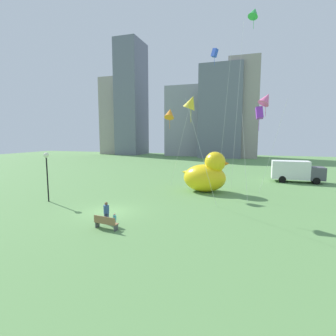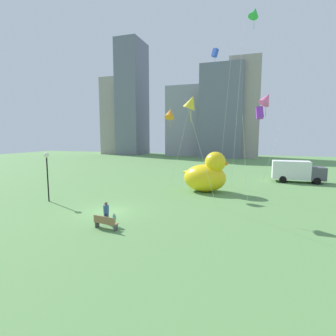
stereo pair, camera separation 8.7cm
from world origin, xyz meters
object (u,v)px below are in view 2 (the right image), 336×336
at_px(lamppost, 47,164).
at_px(kite_green, 254,13).
at_px(kite_orange, 170,113).
at_px(kite_pink, 266,99).
at_px(park_bench, 105,222).
at_px(giant_inflatable_duck, 207,175).
at_px(person_child, 114,219).
at_px(box_truck, 296,171).
at_px(person_adult, 106,212).
at_px(kite_blue, 215,54).
at_px(kite_yellow, 191,102).
at_px(kite_purple, 259,113).

height_order(lamppost, kite_green, kite_green).
distance_m(kite_orange, kite_pink, 10.18).
relative_size(park_bench, giant_inflatable_duck, 0.33).
bearing_deg(kite_green, person_child, -116.65).
distance_m(giant_inflatable_duck, box_truck, 14.24).
relative_size(person_adult, kite_pink, 0.15).
relative_size(kite_orange, kite_blue, 0.51).
relative_size(lamppost, kite_pink, 0.44).
height_order(lamppost, kite_blue, kite_blue).
xyz_separation_m(park_bench, kite_pink, (10.14, 12.58, 9.21)).
distance_m(person_child, kite_pink, 17.96).
bearing_deg(kite_pink, kite_orange, 173.38).
bearing_deg(person_adult, kite_blue, 79.90).
distance_m(kite_yellow, kite_blue, 17.94).
relative_size(park_bench, kite_blue, 0.10).
xyz_separation_m(person_adult, giant_inflatable_duck, (4.84, 12.86, 1.04)).
relative_size(lamppost, kite_purple, 0.51).
xyz_separation_m(kite_yellow, kite_blue, (-0.35, 15.79, 8.51)).
distance_m(person_adult, kite_yellow, 11.58).
height_order(lamppost, kite_yellow, kite_yellow).
height_order(giant_inflatable_duck, kite_orange, kite_orange).
bearing_deg(person_child, person_adult, 161.49).
bearing_deg(kite_blue, box_truck, -0.65).
bearing_deg(person_child, kite_blue, 81.97).
distance_m(giant_inflatable_duck, kite_green, 18.57).
bearing_deg(park_bench, kite_purple, 52.18).
height_order(person_adult, kite_blue, kite_blue).
relative_size(park_bench, kite_yellow, 0.18).
height_order(park_bench, giant_inflatable_duck, giant_inflatable_duck).
bearing_deg(giant_inflatable_duck, person_adult, -110.61).
bearing_deg(lamppost, park_bench, -27.85).
distance_m(kite_blue, kite_purple, 15.83).
height_order(box_truck, kite_blue, kite_blue).
bearing_deg(lamppost, kite_yellow, 13.32).
bearing_deg(park_bench, giant_inflatable_duck, 72.66).
distance_m(lamppost, box_truck, 30.38).
distance_m(kite_orange, kite_blue, 13.76).
relative_size(person_adult, box_truck, 0.24).
distance_m(park_bench, lamppost, 10.77).
bearing_deg(giant_inflatable_duck, kite_pink, -12.13).
bearing_deg(person_child, kite_green, 63.35).
bearing_deg(person_adult, kite_yellow, 57.56).
bearing_deg(lamppost, kite_blue, 56.17).
bearing_deg(person_child, kite_yellow, 63.43).
xyz_separation_m(person_adult, kite_pink, (10.65, 11.61, 8.82)).
height_order(box_truck, kite_orange, kite_orange).
height_order(person_child, kite_green, kite_green).
distance_m(kite_green, kite_purple, 12.39).
bearing_deg(box_truck, kite_blue, 179.35).
height_order(kite_blue, kite_pink, kite_blue).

